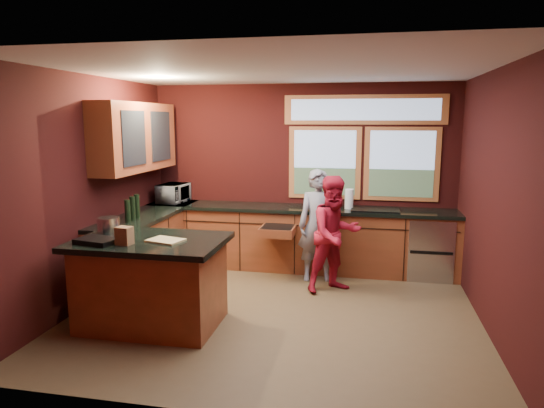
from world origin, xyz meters
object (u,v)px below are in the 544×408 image
(island, at_px, (152,282))
(person_grey, at_px, (319,226))
(person_red, at_px, (335,234))
(stock_pot, at_px, (109,226))
(cutting_board, at_px, (166,240))

(island, bearing_deg, person_grey, 49.23)
(person_grey, bearing_deg, person_red, -67.30)
(island, height_order, stock_pot, stock_pot)
(island, distance_m, cutting_board, 0.52)
(island, relative_size, person_red, 1.04)
(person_red, distance_m, cutting_board, 2.22)
(person_grey, bearing_deg, island, -140.90)
(cutting_board, bearing_deg, person_red, 42.47)
(person_red, distance_m, stock_pot, 2.73)
(stock_pot, bearing_deg, cutting_board, -14.93)
(person_grey, xyz_separation_m, person_red, (0.25, -0.39, -0.02))
(person_grey, xyz_separation_m, stock_pot, (-2.13, -1.69, 0.27))
(stock_pot, bearing_deg, person_red, 28.53)
(island, height_order, cutting_board, cutting_board)
(cutting_board, bearing_deg, person_grey, 53.75)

